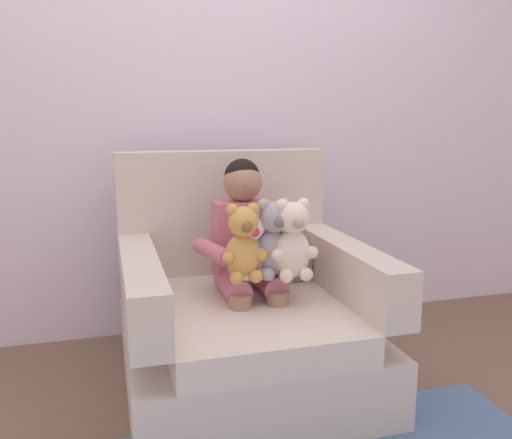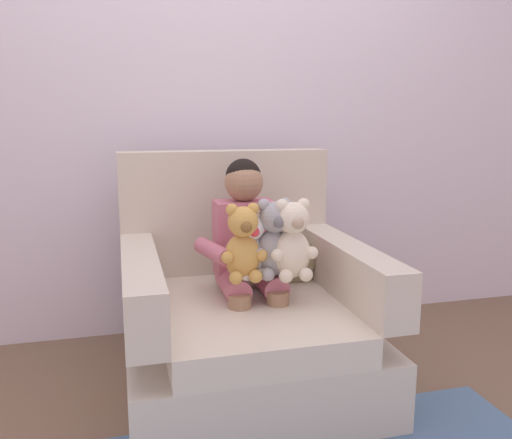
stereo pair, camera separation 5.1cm
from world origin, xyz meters
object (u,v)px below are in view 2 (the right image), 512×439
Objects in this scene: plush_white at (251,247)px; plush_cream at (293,242)px; plush_honey at (243,245)px; seated_child at (248,245)px; plush_grey at (275,241)px; armchair at (244,316)px; throw_pillow at (288,260)px.

plush_cream is at bearing -15.59° from plush_white.
plush_white is at bearing 40.88° from plush_honey.
plush_cream is at bearing -47.42° from seated_child.
seated_child is 3.01× the size of plush_white.
plush_cream is 0.20m from plush_honey.
plush_honey is at bearing 173.77° from plush_grey.
plush_white is (0.01, -0.10, 0.33)m from armchair.
plush_honey is at bearing -138.28° from plush_white.
plush_grey reaches higher than plush_white.
plush_cream is at bearing -3.72° from plush_honey.
plush_cream is at bearing -45.64° from plush_grey.
armchair is 0.38m from plush_honey.
throw_pillow is (0.08, 0.31, -0.16)m from plush_cream.
plush_white is (-0.02, -0.14, 0.02)m from seated_child.
seated_child is at bearing 88.01° from plush_white.
throw_pillow is at bearing 49.47° from plush_honey.
plush_grey is at bearing 148.02° from plush_cream.
seated_child reaches higher than plush_grey.
plush_white is (0.04, 0.03, -0.02)m from plush_honey.
plush_cream is at bearing -104.53° from throw_pillow.
plush_grey is 1.27× the size of throw_pillow.
plush_grey is (0.09, -0.02, 0.03)m from plush_white.
plush_honey is (-0.20, 0.03, -0.01)m from plush_cream.
seated_child is (0.03, 0.04, 0.31)m from armchair.
armchair is 3.16× the size of plush_grey.
plush_white is (-0.16, 0.06, -0.03)m from plush_cream.
armchair is 0.43m from plush_cream.
plush_honey is 1.15× the size of plush_white.
plush_cream reaches higher than plush_white.
seated_child is 0.18m from plush_grey.
plush_grey is at bearing -56.73° from seated_child.
plush_grey is (0.10, -0.12, 0.36)m from armchair.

